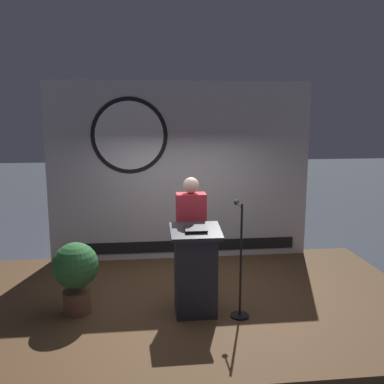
# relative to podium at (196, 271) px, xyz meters

# --- Properties ---
(ground_plane) EXTENTS (40.00, 40.00, 0.00)m
(ground_plane) POSITION_rel_podium_xyz_m (0.02, 0.43, -0.88)
(ground_plane) COLOR #383D47
(stage_platform) EXTENTS (6.40, 4.00, 0.30)m
(stage_platform) POSITION_rel_podium_xyz_m (0.02, 0.43, -0.73)
(stage_platform) COLOR brown
(stage_platform) RESTS_ON ground
(banner_display) EXTENTS (4.56, 0.12, 3.10)m
(banner_display) POSITION_rel_podium_xyz_m (-0.01, 2.28, 0.98)
(banner_display) COLOR silver
(banner_display) RESTS_ON stage_platform
(podium) EXTENTS (0.64, 0.50, 1.18)m
(podium) POSITION_rel_podium_xyz_m (0.00, 0.00, 0.00)
(podium) COLOR #26262B
(podium) RESTS_ON stage_platform
(speaker_person) EXTENTS (0.40, 0.26, 1.72)m
(speaker_person) POSITION_rel_podium_xyz_m (-0.00, 0.48, 0.30)
(speaker_person) COLOR black
(speaker_person) RESTS_ON stage_platform
(microphone_stand) EXTENTS (0.24, 0.47, 1.48)m
(microphone_stand) POSITION_rel_podium_xyz_m (0.55, -0.11, -0.06)
(microphone_stand) COLOR black
(microphone_stand) RESTS_ON stage_platform
(potted_plant) EXTENTS (0.59, 0.59, 0.95)m
(potted_plant) POSITION_rel_podium_xyz_m (-1.53, 0.20, -0.01)
(potted_plant) COLOR brown
(potted_plant) RESTS_ON stage_platform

